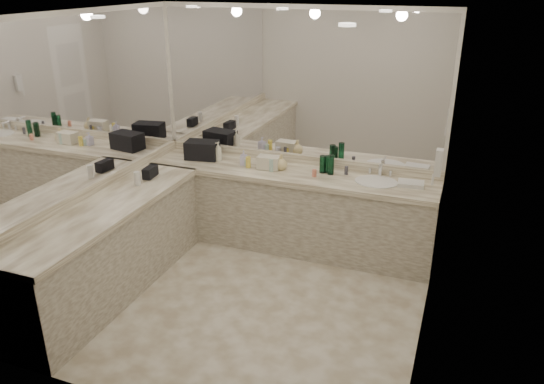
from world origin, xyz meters
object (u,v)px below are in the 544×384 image
at_px(hand_towel, 411,184).
at_px(soap_bottle_b, 244,158).
at_px(cream_cosmetic_case, 269,163).
at_px(soap_bottle_a, 218,151).
at_px(soap_bottle_c, 281,162).
at_px(wall_phone, 439,163).
at_px(black_toiletry_bag, 202,150).
at_px(sink, 376,183).

height_order(hand_towel, soap_bottle_b, soap_bottle_b).
bearing_deg(cream_cosmetic_case, soap_bottle_a, 170.94).
height_order(soap_bottle_b, soap_bottle_c, soap_bottle_c).
bearing_deg(soap_bottle_a, wall_phone, -12.50).
xyz_separation_m(wall_phone, hand_towel, (-0.26, 0.52, -0.43)).
xyz_separation_m(wall_phone, soap_bottle_b, (-2.10, 0.51, -0.37)).
bearing_deg(soap_bottle_c, black_toiletry_bag, 177.71).
xyz_separation_m(hand_towel, soap_bottle_b, (-1.84, -0.01, 0.06)).
distance_m(black_toiletry_bag, cream_cosmetic_case, 0.85).
distance_m(wall_phone, soap_bottle_c, 1.76).
xyz_separation_m(hand_towel, soap_bottle_c, (-1.39, -0.02, 0.07)).
xyz_separation_m(wall_phone, cream_cosmetic_case, (-1.79, 0.48, -0.38)).
bearing_deg(black_toiletry_bag, hand_towel, -0.57).
relative_size(sink, soap_bottle_a, 1.97).
relative_size(soap_bottle_a, soap_bottle_b, 1.34).
relative_size(wall_phone, soap_bottle_b, 1.45).
relative_size(black_toiletry_bag, soap_bottle_c, 2.08).
xyz_separation_m(sink, soap_bottle_b, (-1.49, 0.01, 0.09)).
bearing_deg(black_toiletry_bag, soap_bottle_b, -3.90).
relative_size(cream_cosmetic_case, hand_towel, 0.94).
bearing_deg(soap_bottle_b, sink, -0.45).
xyz_separation_m(wall_phone, soap_bottle_a, (-2.42, 0.54, -0.34)).
distance_m(black_toiletry_bag, soap_bottle_a, 0.21).
relative_size(soap_bottle_a, soap_bottle_c, 1.25).
bearing_deg(hand_towel, sink, -175.93).
bearing_deg(sink, hand_towel, 4.07).
height_order(sink, soap_bottle_c, soap_bottle_c).
distance_m(black_toiletry_bag, soap_bottle_b, 0.54).
xyz_separation_m(sink, soap_bottle_c, (-1.04, 0.01, 0.09)).
distance_m(black_toiletry_bag, soap_bottle_c, 0.98).
distance_m(soap_bottle_a, soap_bottle_b, 0.33).
height_order(wall_phone, cream_cosmetic_case, wall_phone).
distance_m(cream_cosmetic_case, hand_towel, 1.53).
distance_m(sink, soap_bottle_a, 1.82).
height_order(sink, wall_phone, wall_phone).
xyz_separation_m(soap_bottle_a, soap_bottle_b, (0.32, -0.03, -0.03)).
xyz_separation_m(sink, black_toiletry_bag, (-2.03, 0.05, 0.11)).
bearing_deg(sink, soap_bottle_b, 179.55).
bearing_deg(soap_bottle_b, soap_bottle_a, 175.58).
distance_m(cream_cosmetic_case, soap_bottle_a, 0.64).
height_order(sink, black_toiletry_bag, black_toiletry_bag).
height_order(sink, hand_towel, hand_towel).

